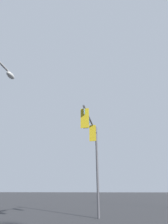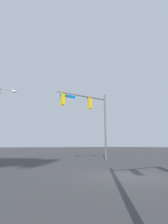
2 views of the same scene
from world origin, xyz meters
The scene contains 1 object.
signal_pole_near centered at (-3.04, -7.72, 5.24)m, with size 5.86×0.73×7.33m.
Camera 1 is at (10.11, -6.64, 1.94)m, focal length 28.00 mm.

